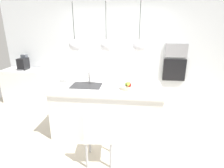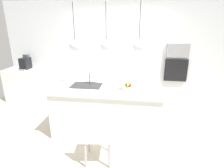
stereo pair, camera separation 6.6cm
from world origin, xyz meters
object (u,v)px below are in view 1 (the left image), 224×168
at_px(coffee_machine, 23,63).
at_px(microwave, 176,50).
at_px(chair_near, 99,134).
at_px(fruit_bowl, 128,87).
at_px(oven, 174,70).

distance_m(coffee_machine, microwave, 3.95).
xyz_separation_m(coffee_machine, chair_near, (2.41, -2.14, -0.55)).
relative_size(coffee_machine, chair_near, 0.45).
xyz_separation_m(microwave, chair_near, (-1.51, -2.44, -0.91)).
height_order(fruit_bowl, oven, oven).
distance_m(microwave, chair_near, 3.01).
xyz_separation_m(fruit_bowl, chair_near, (-0.39, -0.77, -0.49)).
distance_m(coffee_machine, oven, 3.94).
relative_size(coffee_machine, oven, 0.68).
relative_size(microwave, oven, 0.96).
bearing_deg(fruit_bowl, coffee_machine, 153.93).
distance_m(coffee_machine, chair_near, 3.27).
xyz_separation_m(oven, chair_near, (-1.51, -2.44, -0.41)).
height_order(oven, chair_near, oven).
distance_m(microwave, oven, 0.50).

